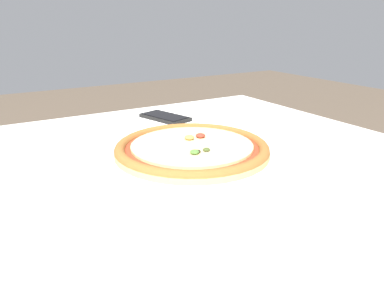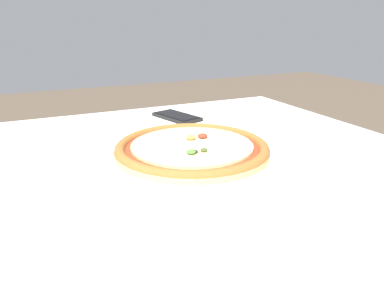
{
  "view_description": "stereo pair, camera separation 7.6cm",
  "coord_description": "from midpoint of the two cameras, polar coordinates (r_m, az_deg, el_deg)",
  "views": [
    {
      "loc": [
        -0.13,
        -0.6,
        0.99
      ],
      "look_at": [
        0.23,
        0.02,
        0.74
      ],
      "focal_mm": 35.0,
      "sensor_mm": 36.0,
      "label": 1
    },
    {
      "loc": [
        -0.07,
        -0.64,
        0.99
      ],
      "look_at": [
        0.23,
        0.02,
        0.74
      ],
      "focal_mm": 35.0,
      "sensor_mm": 36.0,
      "label": 2
    }
  ],
  "objects": [
    {
      "name": "pizza_plate",
      "position": [
        0.76,
        -2.84,
        -0.99
      ],
      "size": [
        0.37,
        0.37,
        0.04
      ],
      "color": "white",
      "rests_on": "dining_table"
    },
    {
      "name": "cell_phone",
      "position": [
        1.07,
        -6.16,
        4.06
      ],
      "size": [
        0.11,
        0.16,
        0.01
      ],
      "color": "black",
      "rests_on": "dining_table"
    },
    {
      "name": "dining_table",
      "position": [
        0.72,
        -19.22,
        -11.68
      ],
      "size": [
        1.46,
        0.96,
        0.71
      ],
      "color": "#997047",
      "rests_on": "ground_plane"
    }
  ]
}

